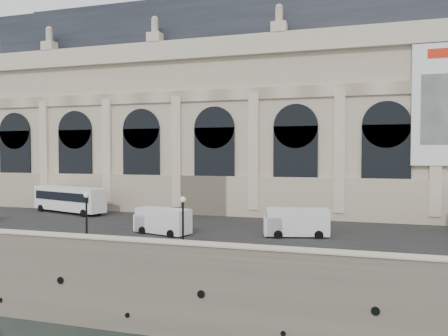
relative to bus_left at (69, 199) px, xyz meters
The scene contains 9 objects.
quay 28.44m from the bus_left, 35.63° to the left, with size 160.00×70.00×6.00m, color gray.
street 23.32m from the bus_left, 11.62° to the right, with size 160.00×24.00×0.06m, color #2D2D2D.
parapet 29.10m from the bus_left, 38.46° to the right, with size 160.00×1.40×1.21m.
museum 23.86m from the bus_left, 35.95° to the left, with size 69.00×18.70×29.10m.
bus_left is the anchor object (origin of this frame).
van_b 20.02m from the bus_left, 29.36° to the right, with size 5.99×3.51×2.51m.
van_c 30.89m from the bus_left, 14.21° to the right, with size 6.33×3.60×2.66m.
lamp_left 20.88m from the bus_left, 50.05° to the right, with size 0.46×0.46×4.48m.
lamp_right 28.13m from the bus_left, 36.60° to the right, with size 0.45×0.45×4.47m.
Camera 1 is at (12.51, -29.62, 13.87)m, focal length 35.00 mm.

